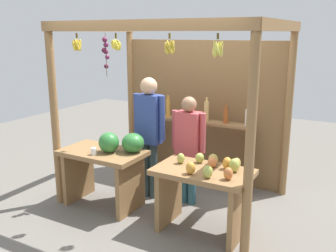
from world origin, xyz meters
TOP-DOWN VIEW (x-y plane):
  - ground_plane at (0.00, 0.00)m, footprint 12.00×12.00m
  - market_stall at (-0.00, 0.39)m, footprint 2.73×1.85m
  - fruit_counter_left at (-0.64, -0.63)m, footprint 1.11×0.65m
  - fruit_counter_right at (0.73, -0.65)m, footprint 1.10×0.64m
  - bottle_shelf_unit at (0.01, 0.65)m, footprint 1.75×0.22m
  - vendor_man at (-0.32, -0.13)m, footprint 0.48×0.23m
  - vendor_woman at (0.24, -0.05)m, footprint 0.48×0.20m

SIDE VIEW (x-z plane):
  - ground_plane at x=0.00m, z-range 0.00..0.00m
  - fruit_counter_right at x=0.73m, z-range 0.11..1.03m
  - fruit_counter_left at x=-0.64m, z-range 0.13..1.15m
  - bottle_shelf_unit at x=0.01m, z-range 0.10..1.46m
  - vendor_woman at x=0.24m, z-range 0.13..1.60m
  - vendor_man at x=-0.32m, z-range 0.18..1.87m
  - market_stall at x=0.00m, z-range 0.20..2.60m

